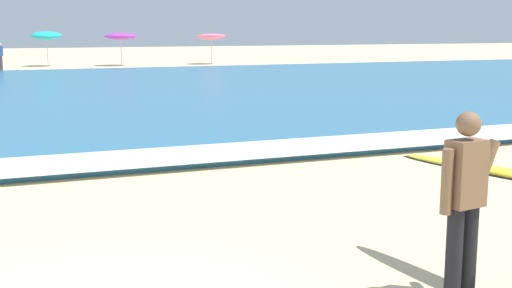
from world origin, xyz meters
The scene contains 7 objects.
sea centered at (0.00, 20.14, 0.07)m, with size 120.00×28.00×0.14m, color teal.
surf_foam centered at (0.00, 6.74, 0.15)m, with size 120.00×1.73×0.01m, color white.
surfer_with_board centered at (3.52, -0.22, 1.03)m, with size 1.10×2.64×1.73m.
beach_umbrella_2 centered at (2.90, 39.85, 1.95)m, with size 1.92×1.95×2.28m.
beach_umbrella_3 centered at (7.41, 38.83, 1.89)m, with size 2.08×2.08×2.10m.
beach_umbrella_4 centered at (13.45, 38.46, 1.84)m, with size 1.97×2.00×2.12m.
beachgoer_near_row_left centered at (0.03, 36.62, 0.84)m, with size 0.32×0.20×1.58m.
Camera 1 is at (-0.55, -4.89, 2.45)m, focal length 46.64 mm.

